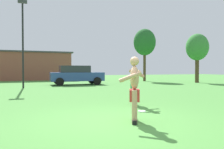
# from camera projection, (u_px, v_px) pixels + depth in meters

# --- Properties ---
(ground_plane) EXTENTS (80.00, 80.00, 0.00)m
(ground_plane) POSITION_uv_depth(u_px,v_px,m) (115.00, 121.00, 5.54)
(ground_plane) COLOR #4C8E3D
(player_with_cap) EXTENTS (0.74, 0.68, 1.65)m
(player_with_cap) POSITION_uv_depth(u_px,v_px,m) (134.00, 80.00, 8.05)
(player_with_cap) COLOR black
(player_with_cap) RESTS_ON ground_plane
(player_in_red) EXTENTS (0.71, 0.82, 1.60)m
(player_in_red) POSITION_uv_depth(u_px,v_px,m) (134.00, 88.00, 5.46)
(player_in_red) COLOR black
(player_in_red) RESTS_ON ground_plane
(frisbee) EXTENTS (0.24, 0.24, 0.03)m
(frisbee) POSITION_uv_depth(u_px,v_px,m) (142.00, 111.00, 6.79)
(frisbee) COLOR white
(frisbee) RESTS_ON ground_plane
(car_blue_near_post) EXTENTS (4.34, 2.09, 1.58)m
(car_blue_near_post) POSITION_uv_depth(u_px,v_px,m) (76.00, 75.00, 18.52)
(car_blue_near_post) COLOR #2D478C
(car_blue_near_post) RESTS_ON ground_plane
(lamp_post) EXTENTS (0.60, 0.24, 5.99)m
(lamp_post) POSITION_uv_depth(u_px,v_px,m) (23.00, 35.00, 15.18)
(lamp_post) COLOR black
(lamp_post) RESTS_ON ground_plane
(outbuilding_behind_lot) EXTENTS (11.95, 4.93, 3.33)m
(outbuilding_behind_lot) POSITION_uv_depth(u_px,v_px,m) (19.00, 66.00, 26.39)
(outbuilding_behind_lot) COLOR brown
(outbuilding_behind_lot) RESTS_ON ground_plane
(tree_left_field) EXTENTS (2.11, 2.11, 4.67)m
(tree_left_field) POSITION_uv_depth(u_px,v_px,m) (197.00, 48.00, 21.25)
(tree_left_field) COLOR #4C3823
(tree_left_field) RESTS_ON ground_plane
(tree_right_field) EXTENTS (2.36, 2.36, 5.60)m
(tree_right_field) POSITION_uv_depth(u_px,v_px,m) (145.00, 43.00, 23.82)
(tree_right_field) COLOR #4C3823
(tree_right_field) RESTS_ON ground_plane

